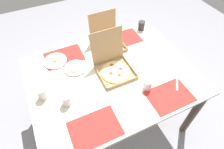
{
  "coord_description": "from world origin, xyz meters",
  "views": [
    {
      "loc": [
        -0.45,
        -0.97,
        2.02
      ],
      "look_at": [
        0.0,
        0.0,
        0.77
      ],
      "focal_mm": 29.47,
      "sensor_mm": 36.0,
      "label": 1
    }
  ],
  "objects_px": {
    "pizza_box_corner_left": "(107,41)",
    "cup_spare": "(66,100)",
    "plate_near_left": "(75,68)",
    "pizza_box_edge_far": "(114,66)",
    "cup_clear_left": "(148,85)",
    "cup_dark": "(141,26)",
    "plate_far_left": "(55,61)",
    "cup_clear_right": "(42,93)"
  },
  "relations": [
    {
      "from": "cup_spare",
      "to": "cup_dark",
      "type": "distance_m",
      "value": 1.19
    },
    {
      "from": "plate_near_left",
      "to": "cup_spare",
      "type": "bearing_deg",
      "value": -117.26
    },
    {
      "from": "pizza_box_corner_left",
      "to": "cup_clear_right",
      "type": "height_order",
      "value": "pizza_box_corner_left"
    },
    {
      "from": "pizza_box_edge_far",
      "to": "plate_near_left",
      "type": "height_order",
      "value": "pizza_box_edge_far"
    },
    {
      "from": "cup_clear_right",
      "to": "cup_spare",
      "type": "relative_size",
      "value": 1.06
    },
    {
      "from": "plate_far_left",
      "to": "cup_clear_left",
      "type": "height_order",
      "value": "cup_clear_left"
    },
    {
      "from": "pizza_box_corner_left",
      "to": "plate_near_left",
      "type": "xyz_separation_m",
      "value": [
        -0.41,
        -0.18,
        -0.04
      ]
    },
    {
      "from": "pizza_box_corner_left",
      "to": "cup_dark",
      "type": "xyz_separation_m",
      "value": [
        0.45,
        0.09,
        -0.0
      ]
    },
    {
      "from": "pizza_box_edge_far",
      "to": "cup_clear_left",
      "type": "xyz_separation_m",
      "value": [
        0.16,
        -0.31,
        -0.0
      ]
    },
    {
      "from": "plate_near_left",
      "to": "cup_spare",
      "type": "xyz_separation_m",
      "value": [
        -0.17,
        -0.33,
        0.04
      ]
    },
    {
      "from": "pizza_box_edge_far",
      "to": "cup_clear_left",
      "type": "height_order",
      "value": "pizza_box_edge_far"
    },
    {
      "from": "pizza_box_corner_left",
      "to": "cup_clear_right",
      "type": "relative_size",
      "value": 3.14
    },
    {
      "from": "plate_near_left",
      "to": "cup_clear_right",
      "type": "xyz_separation_m",
      "value": [
        -0.32,
        -0.19,
        0.04
      ]
    },
    {
      "from": "pizza_box_edge_far",
      "to": "cup_spare",
      "type": "xyz_separation_m",
      "value": [
        -0.48,
        -0.17,
        -0.0
      ]
    },
    {
      "from": "pizza_box_corner_left",
      "to": "cup_dark",
      "type": "relative_size",
      "value": 3.28
    },
    {
      "from": "plate_near_left",
      "to": "cup_clear_right",
      "type": "bearing_deg",
      "value": -150.06
    },
    {
      "from": "plate_near_left",
      "to": "cup_clear_left",
      "type": "bearing_deg",
      "value": -44.42
    },
    {
      "from": "plate_far_left",
      "to": "cup_clear_right",
      "type": "bearing_deg",
      "value": -117.32
    },
    {
      "from": "plate_far_left",
      "to": "cup_spare",
      "type": "bearing_deg",
      "value": -93.22
    },
    {
      "from": "pizza_box_edge_far",
      "to": "cup_dark",
      "type": "xyz_separation_m",
      "value": [
        0.55,
        0.43,
        -0.0
      ]
    },
    {
      "from": "pizza_box_edge_far",
      "to": "cup_dark",
      "type": "height_order",
      "value": "pizza_box_edge_far"
    },
    {
      "from": "pizza_box_edge_far",
      "to": "pizza_box_corner_left",
      "type": "distance_m",
      "value": 0.35
    },
    {
      "from": "cup_clear_right",
      "to": "cup_clear_left",
      "type": "bearing_deg",
      "value": -19.27
    },
    {
      "from": "cup_clear_right",
      "to": "cup_spare",
      "type": "bearing_deg",
      "value": -41.48
    },
    {
      "from": "pizza_box_corner_left",
      "to": "cup_dark",
      "type": "height_order",
      "value": "pizza_box_corner_left"
    },
    {
      "from": "pizza_box_corner_left",
      "to": "pizza_box_edge_far",
      "type": "bearing_deg",
      "value": -105.32
    },
    {
      "from": "cup_clear_right",
      "to": "cup_spare",
      "type": "height_order",
      "value": "cup_clear_right"
    },
    {
      "from": "pizza_box_edge_far",
      "to": "cup_spare",
      "type": "relative_size",
      "value": 3.65
    },
    {
      "from": "pizza_box_edge_far",
      "to": "cup_clear_right",
      "type": "height_order",
      "value": "pizza_box_edge_far"
    },
    {
      "from": "plate_near_left",
      "to": "pizza_box_corner_left",
      "type": "bearing_deg",
      "value": 23.96
    },
    {
      "from": "cup_clear_right",
      "to": "cup_clear_left",
      "type": "height_order",
      "value": "cup_clear_right"
    },
    {
      "from": "cup_clear_right",
      "to": "cup_clear_left",
      "type": "distance_m",
      "value": 0.85
    },
    {
      "from": "pizza_box_edge_far",
      "to": "plate_near_left",
      "type": "distance_m",
      "value": 0.35
    },
    {
      "from": "pizza_box_edge_far",
      "to": "cup_spare",
      "type": "distance_m",
      "value": 0.51
    },
    {
      "from": "pizza_box_corner_left",
      "to": "cup_spare",
      "type": "height_order",
      "value": "pizza_box_corner_left"
    },
    {
      "from": "pizza_box_corner_left",
      "to": "plate_near_left",
      "type": "relative_size",
      "value": 1.6
    },
    {
      "from": "pizza_box_corner_left",
      "to": "cup_spare",
      "type": "relative_size",
      "value": 3.32
    },
    {
      "from": "pizza_box_corner_left",
      "to": "plate_near_left",
      "type": "distance_m",
      "value": 0.45
    },
    {
      "from": "cup_clear_right",
      "to": "plate_far_left",
      "type": "bearing_deg",
      "value": 62.68
    },
    {
      "from": "plate_near_left",
      "to": "cup_clear_left",
      "type": "xyz_separation_m",
      "value": [
        0.48,
        -0.47,
        0.04
      ]
    },
    {
      "from": "plate_near_left",
      "to": "cup_clear_left",
      "type": "distance_m",
      "value": 0.67
    },
    {
      "from": "pizza_box_edge_far",
      "to": "plate_far_left",
      "type": "bearing_deg",
      "value": 143.91
    }
  ]
}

